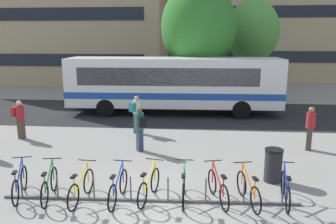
{
  "coord_description": "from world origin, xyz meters",
  "views": [
    {
      "loc": [
        1.11,
        -7.97,
        4.27
      ],
      "look_at": [
        -0.09,
        5.29,
        1.4
      ],
      "focal_mm": 36.47,
      "sensor_mm": 36.0,
      "label": 1
    }
  ],
  "objects": [
    {
      "name": "parked_bicycle_blue_8",
      "position": [
        3.43,
        0.57,
        0.38
      ],
      "size": [
        0.52,
        1.72,
        0.99
      ],
      "rotation": [
        0.0,
        0.0,
        1.46
      ],
      "color": "black",
      "rests_on": "ground"
    },
    {
      "name": "commuter_black_pack_4",
      "position": [
        -1.1,
        4.48,
        0.99
      ],
      "size": [
        0.55,
        0.6,
        1.72
      ],
      "rotation": [
        0.0,
        0.0,
        2.17
      ],
      "color": "#2D3851",
      "rests_on": "ground"
    },
    {
      "name": "building_left_wing",
      "position": [
        -13.27,
        27.13,
        7.93
      ],
      "size": [
        21.87,
        10.8,
        15.86
      ],
      "color": "tan",
      "rests_on": "ground"
    },
    {
      "name": "parked_bicycle_blue_3",
      "position": [
        -0.96,
        0.28,
        0.38
      ],
      "size": [
        0.52,
        1.72,
        0.99
      ],
      "rotation": [
        0.0,
        0.0,
        1.51
      ],
      "color": "black",
      "rests_on": "ground"
    },
    {
      "name": "parked_bicycle_green_1",
      "position": [
        -2.85,
        0.28,
        0.38
      ],
      "size": [
        0.52,
        1.7,
        0.99
      ],
      "rotation": [
        0.0,
        0.0,
        1.75
      ],
      "color": "black",
      "rests_on": "ground"
    },
    {
      "name": "building_centre_block",
      "position": [
        -2.02,
        42.99,
        7.86
      ],
      "size": [
        14.55,
        13.37,
        15.71
      ],
      "color": "brown",
      "rests_on": "ground"
    },
    {
      "name": "ground",
      "position": [
        0.0,
        0.0,
        0.0
      ],
      "size": [
        200.0,
        200.0,
        0.0
      ],
      "primitive_type": "plane",
      "color": "gray"
    },
    {
      "name": "bus_lane_asphalt",
      "position": [
        0.0,
        11.39,
        0.0
      ],
      "size": [
        80.0,
        7.2,
        0.01
      ],
      "primitive_type": "cube",
      "color": "#232326",
      "rests_on": "ground"
    },
    {
      "name": "parked_bicycle_yellow_4",
      "position": [
        -0.16,
        0.47,
        0.38
      ],
      "size": [
        0.54,
        1.7,
        0.99
      ],
      "rotation": [
        0.0,
        0.0,
        1.37
      ],
      "color": "black",
      "rests_on": "ground"
    },
    {
      "name": "bike_rack",
      "position": [
        -0.14,
        0.36,
        0.09
      ],
      "size": [
        7.96,
        0.36,
        0.7
      ],
      "rotation": [
        0.0,
        0.0,
        0.03
      ],
      "color": "#47474C",
      "rests_on": "ground"
    },
    {
      "name": "trash_bin",
      "position": [
        3.41,
        2.03,
        0.52
      ],
      "size": [
        0.55,
        0.55,
        1.03
      ],
      "color": "#232328",
      "rests_on": "ground"
    },
    {
      "name": "parked_bicycle_red_6",
      "position": [
        1.67,
        0.51,
        0.38
      ],
      "size": [
        0.63,
        1.67,
        0.99
      ],
      "rotation": [
        0.0,
        0.0,
        1.84
      ],
      "color": "black",
      "rests_on": "ground"
    },
    {
      "name": "parked_bicycle_green_5",
      "position": [
        0.77,
        0.49,
        0.38
      ],
      "size": [
        0.52,
        1.72,
        0.99
      ],
      "rotation": [
        0.0,
        0.0,
        1.59
      ],
      "color": "black",
      "rests_on": "ground"
    },
    {
      "name": "commuter_maroon_pack_1",
      "position": [
        5.45,
        5.25,
        0.99
      ],
      "size": [
        0.45,
        0.59,
        1.72
      ],
      "rotation": [
        0.0,
        0.0,
        4.4
      ],
      "color": "#47382D",
      "rests_on": "ground"
    },
    {
      "name": "city_bus",
      "position": [
        -0.25,
        11.4,
        1.78
      ],
      "size": [
        12.09,
        2.87,
        3.2
      ],
      "rotation": [
        0.0,
        0.0,
        0.03
      ],
      "color": "white",
      "rests_on": "ground"
    },
    {
      "name": "street_tree_1",
      "position": [
        1.03,
        14.26,
        4.97
      ],
      "size": [
        4.75,
        4.75,
        7.69
      ],
      "color": "brown",
      "rests_on": "ground"
    },
    {
      "name": "street_tree_0",
      "position": [
        5.04,
        18.68,
        4.77
      ],
      "size": [
        3.96,
        3.96,
        7.14
      ],
      "color": "brown",
      "rests_on": "ground"
    },
    {
      "name": "parked_bicycle_orange_7",
      "position": [
        2.46,
        0.46,
        0.38
      ],
      "size": [
        0.58,
        1.69,
        0.99
      ],
      "rotation": [
        0.0,
        0.0,
        1.8
      ],
      "color": "black",
      "rests_on": "ground"
    },
    {
      "name": "commuter_teal_pack_3",
      "position": [
        -1.7,
        6.97,
        1.01
      ],
      "size": [
        0.57,
        0.6,
        1.74
      ],
      "rotation": [
        0.0,
        0.0,
        0.9
      ],
      "color": "#2D3851",
      "rests_on": "ground"
    },
    {
      "name": "parked_bicycle_blue_0",
      "position": [
        -3.71,
        0.31,
        0.38
      ],
      "size": [
        0.65,
        1.67,
        0.99
      ],
      "rotation": [
        0.0,
        0.0,
        1.85
      ],
      "color": "black",
      "rests_on": "ground"
    },
    {
      "name": "parked_bicycle_yellow_2",
      "position": [
        -1.95,
        0.21,
        0.38
      ],
      "size": [
        0.52,
        1.72,
        0.99
      ],
      "rotation": [
        0.0,
        0.0,
        1.5
      ],
      "color": "black",
      "rests_on": "ground"
    },
    {
      "name": "commuter_red_pack_0",
      "position": [
        -6.55,
        5.69,
        0.97
      ],
      "size": [
        0.55,
        0.37,
        1.68
      ],
      "rotation": [
        0.0,
        0.0,
        6.19
      ],
      "color": "#47382D",
      "rests_on": "ground"
    }
  ]
}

